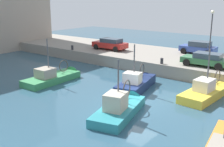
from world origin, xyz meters
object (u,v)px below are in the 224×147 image
at_px(fishing_boat_green, 55,79).
at_px(quay_streetlamp, 212,26).
at_px(parked_car_green, 206,59).
at_px(mooring_bollard_north, 72,48).
at_px(parked_car_blue, 199,47).
at_px(mooring_bollard_mid, 162,61).
at_px(fishing_boat_yellow, 209,93).
at_px(fishing_boat_navy, 137,86).
at_px(parked_car_red, 110,44).
at_px(fishing_boat_teal, 121,111).

distance_m(fishing_boat_green, quay_streetlamp, 16.41).
bearing_deg(parked_car_green, mooring_bollard_north, 95.70).
xyz_separation_m(parked_car_blue, mooring_bollard_mid, (-6.91, 0.82, -0.44)).
height_order(fishing_boat_yellow, parked_car_blue, fishing_boat_yellow).
bearing_deg(parked_car_blue, fishing_boat_navy, 176.62).
xyz_separation_m(parked_car_green, parked_car_red, (1.34, 12.10, 0.05)).
bearing_deg(parked_car_red, quay_streetlamp, -75.87).
bearing_deg(fishing_boat_teal, parked_car_green, -7.33).
bearing_deg(fishing_boat_yellow, fishing_boat_teal, 154.81).
xyz_separation_m(fishing_boat_navy, parked_car_blue, (11.29, -0.67, 1.81)).
bearing_deg(parked_car_blue, fishing_boat_teal, -175.20).
xyz_separation_m(fishing_boat_teal, quay_streetlamp, (15.07, -0.26, 4.31)).
height_order(fishing_boat_yellow, parked_car_green, fishing_boat_yellow).
height_order(fishing_boat_green, parked_car_blue, fishing_boat_green).
relative_size(parked_car_blue, mooring_bollard_mid, 7.03).
bearing_deg(fishing_boat_yellow, parked_car_green, 25.00).
relative_size(fishing_boat_teal, parked_car_red, 1.42).
distance_m(parked_car_green, parked_car_blue, 6.03).
bearing_deg(parked_car_red, parked_car_green, -96.31).
relative_size(fishing_boat_green, mooring_bollard_mid, 11.35).
height_order(fishing_boat_teal, parked_car_green, fishing_boat_teal).
xyz_separation_m(fishing_boat_teal, mooring_bollard_mid, (9.42, 2.19, 1.33)).
relative_size(fishing_boat_teal, parked_car_green, 1.45).
bearing_deg(mooring_bollard_north, fishing_boat_yellow, -97.98).
xyz_separation_m(fishing_boat_green, quay_streetlamp, (12.90, -9.18, 4.34)).
distance_m(fishing_boat_teal, parked_car_green, 11.20).
bearing_deg(parked_car_green, fishing_boat_teal, 172.67).
bearing_deg(parked_car_green, parked_car_blue, 27.45).
bearing_deg(parked_car_red, parked_car_blue, -66.68).
bearing_deg(parked_car_red, mooring_bollard_mid, -108.82).
height_order(parked_car_green, mooring_bollard_mid, parked_car_green).
relative_size(fishing_boat_navy, quay_streetlamp, 1.24).
bearing_deg(mooring_bollard_mid, quay_streetlamp, -23.43).
bearing_deg(fishing_boat_teal, parked_car_blue, 4.80).
height_order(fishing_boat_green, parked_car_green, fishing_boat_green).
bearing_deg(mooring_bollard_mid, fishing_boat_green, 137.12).
xyz_separation_m(fishing_boat_yellow, mooring_bollard_north, (2.45, 17.47, 1.36)).
relative_size(parked_car_green, quay_streetlamp, 0.87).
relative_size(fishing_boat_teal, mooring_bollard_north, 11.09).
xyz_separation_m(parked_car_green, parked_car_blue, (5.35, 2.78, 0.06)).
bearing_deg(fishing_boat_yellow, mooring_bollard_north, 82.02).
distance_m(fishing_boat_yellow, parked_car_green, 4.75).
bearing_deg(mooring_bollard_north, parked_car_blue, -61.68).
distance_m(fishing_boat_navy, mooring_bollard_mid, 4.59).
xyz_separation_m(parked_car_green, quay_streetlamp, (4.09, 1.16, 2.60)).
distance_m(fishing_boat_navy, mooring_bollard_north, 12.99).
distance_m(fishing_boat_navy, quay_streetlamp, 11.17).
xyz_separation_m(fishing_boat_navy, parked_car_green, (5.94, -3.45, 1.75)).
bearing_deg(fishing_boat_navy, parked_car_blue, -3.38).
xyz_separation_m(mooring_bollard_mid, quay_streetlamp, (5.65, -2.45, 2.98)).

